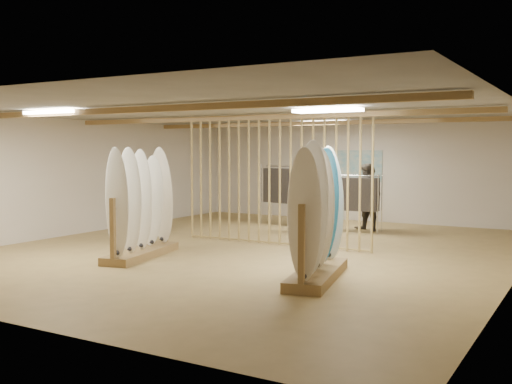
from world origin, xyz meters
The scene contains 15 objects.
floor centered at (0.00, 0.00, 0.00)m, with size 12.00×12.00×0.00m, color #A68850.
ceiling centered at (0.00, 0.00, 2.80)m, with size 12.00×12.00×0.00m, color gray.
wall_back centered at (0.00, 6.00, 1.40)m, with size 12.00×12.00×0.00m, color beige.
wall_front centered at (0.00, -6.00, 1.40)m, with size 12.00×12.00×0.00m, color beige.
wall_left centered at (-5.00, 0.00, 1.40)m, with size 12.00×12.00×0.00m, color beige.
ceiling_slats centered at (0.00, 0.00, 2.72)m, with size 9.50×6.12×0.10m, color olive.
light_panels centered at (0.00, 0.00, 2.74)m, with size 1.20×0.35×0.06m, color white.
bamboo_partition centered at (0.00, 0.80, 1.40)m, with size 4.45×0.05×2.78m.
poster centered at (0.00, 5.98, 1.60)m, with size 1.40×0.03×0.90m, color teal.
rack_left centered at (-1.49, -1.83, 0.69)m, with size 1.00×2.21×2.04m.
rack_right centered at (2.25, -1.94, 0.74)m, with size 1.06×2.34×2.16m.
clothing_rack_a centered at (-1.30, 3.98, 1.08)m, with size 1.53×0.67×1.67m.
clothing_rack_b centered at (0.72, 3.65, 0.95)m, with size 1.37×0.43×1.47m.
shopper_a centered at (-0.42, 3.04, 1.01)m, with size 0.74×0.50×2.02m, color black.
shopper_b centered at (1.01, 3.93, 0.98)m, with size 0.94×0.74×1.95m, color #3A342D.
Camera 1 is at (6.12, -10.58, 2.05)m, focal length 42.00 mm.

